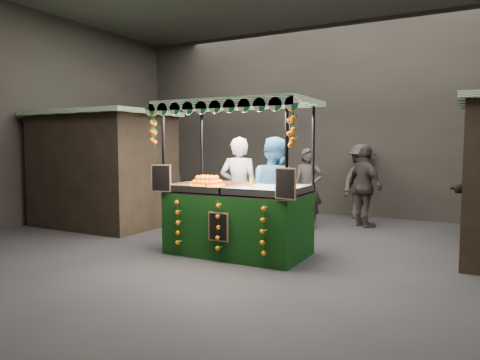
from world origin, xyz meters
The scene contains 10 objects.
ground centered at (0.00, 0.00, 0.00)m, with size 12.00×12.00×0.00m, color black.
market_hall centered at (0.00, 0.00, 3.38)m, with size 12.10×10.10×5.05m.
neighbour_stall_left centered at (-4.40, 1.00, 1.31)m, with size 3.00×2.20×2.60m.
juice_stall centered at (-0.34, -0.01, 0.80)m, with size 2.65×1.56×2.57m.
vendor_grey centered at (-0.83, 0.95, 1.00)m, with size 0.84×0.69×2.00m.
vendor_blue centered at (-0.08, 0.88, 1.00)m, with size 1.11×0.95×1.99m.
shopper_0 centered at (-0.08, 2.80, 0.89)m, with size 0.76×0.64×1.78m.
shopper_2 centered at (0.99, 3.54, 0.92)m, with size 1.11×1.04×1.83m.
shopper_3 centered at (0.67, 4.60, 0.93)m, with size 1.17×1.39×1.87m.
shopper_4 centered at (-4.17, 2.95, 0.96)m, with size 1.12×0.99×1.93m.
Camera 1 is at (3.14, -6.47, 1.85)m, focal length 32.99 mm.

